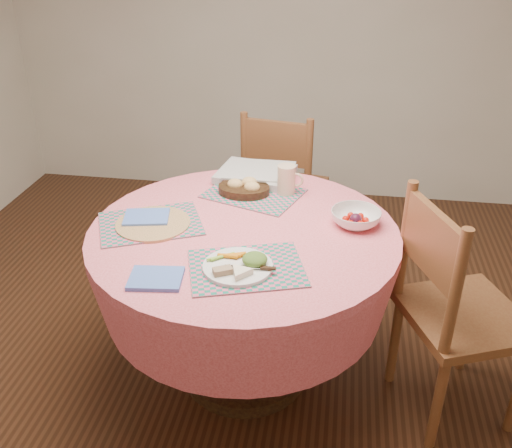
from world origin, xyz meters
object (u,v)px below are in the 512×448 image
(fruit_bowl, at_px, (356,218))
(bread_bowl, at_px, (244,188))
(chair_back, at_px, (282,185))
(latte_mug, at_px, (287,179))
(dinner_plate, at_px, (240,266))
(dining_table, at_px, (244,271))
(chair_right, at_px, (453,308))
(wicker_trivet, at_px, (153,224))

(fruit_bowl, bearing_deg, bread_bowl, 156.58)
(chair_back, bearing_deg, latte_mug, 107.62)
(latte_mug, bearing_deg, fruit_bowl, -38.87)
(dinner_plate, bearing_deg, fruit_bowl, 45.45)
(dining_table, relative_size, chair_back, 1.32)
(chair_right, distance_m, dinner_plate, 0.87)
(chair_back, bearing_deg, wicker_trivet, 77.86)
(chair_back, distance_m, wicker_trivet, 1.13)
(latte_mug, bearing_deg, dining_table, -110.48)
(chair_right, distance_m, bread_bowl, 1.01)
(dinner_plate, relative_size, fruit_bowl, 1.16)
(chair_back, bearing_deg, dinner_plate, 99.52)
(bread_bowl, relative_size, fruit_bowl, 1.06)
(bread_bowl, relative_size, latte_mug, 1.78)
(chair_right, relative_size, latte_mug, 7.59)
(dining_table, bearing_deg, wicker_trivet, -177.04)
(chair_back, relative_size, dinner_plate, 3.73)
(wicker_trivet, xyz_separation_m, dinner_plate, (0.41, -0.28, 0.02))
(wicker_trivet, xyz_separation_m, latte_mug, (0.50, 0.37, 0.06))
(bread_bowl, bearing_deg, dinner_plate, -81.56)
(dinner_plate, distance_m, fruit_bowl, 0.57)
(chair_right, distance_m, latte_mug, 0.88)
(bread_bowl, bearing_deg, wicker_trivet, -132.57)
(wicker_trivet, height_order, bread_bowl, bread_bowl)
(chair_back, bearing_deg, fruit_bowl, 123.56)
(dining_table, xyz_separation_m, dinner_plate, (0.04, -0.30, 0.22))
(dining_table, xyz_separation_m, fruit_bowl, (0.44, 0.11, 0.22))
(wicker_trivet, bearing_deg, bread_bowl, 47.43)
(chair_back, bearing_deg, chair_right, 136.05)
(chair_back, xyz_separation_m, latte_mug, (0.09, -0.65, 0.33))
(chair_back, distance_m, dinner_plate, 1.33)
(dining_table, relative_size, bread_bowl, 5.39)
(chair_right, xyz_separation_m, dinner_plate, (-0.79, -0.23, 0.26))
(dinner_plate, bearing_deg, bread_bowl, 98.44)
(wicker_trivet, xyz_separation_m, fruit_bowl, (0.81, 0.13, 0.02))
(dinner_plate, bearing_deg, latte_mug, 81.75)
(bread_bowl, bearing_deg, chair_back, 81.95)
(latte_mug, bearing_deg, dinner_plate, -98.25)
(chair_back, relative_size, latte_mug, 7.29)
(fruit_bowl, bearing_deg, chair_right, -24.48)
(latte_mug, bearing_deg, bread_bowl, -169.93)
(bread_bowl, height_order, latte_mug, latte_mug)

